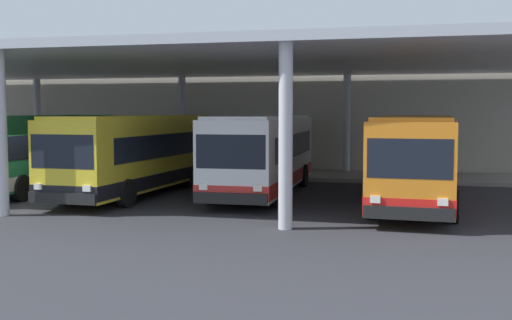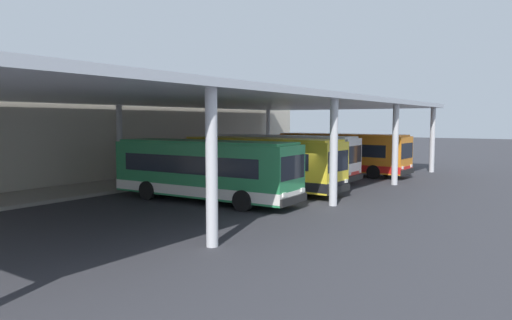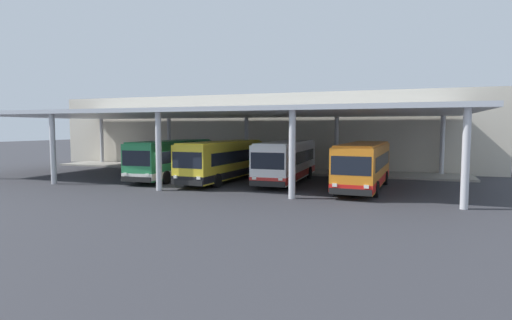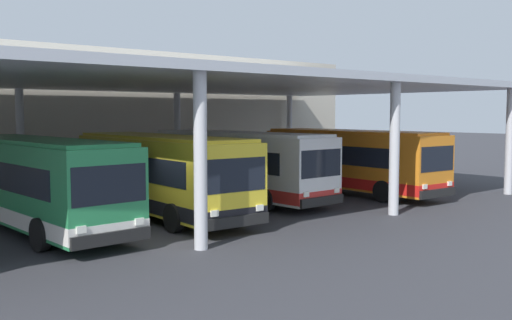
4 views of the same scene
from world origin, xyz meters
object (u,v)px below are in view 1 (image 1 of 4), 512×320
object	(u,v)px
bench_waiting	(4,157)
bus_middle_bay	(264,153)
bus_nearest_bay	(38,151)
bus_second_bay	(138,153)
bus_far_bay	(417,159)

from	to	relation	value
bench_waiting	bus_middle_bay	bearing A→B (deg)	-22.67
bus_middle_bay	bench_waiting	bearing A→B (deg)	157.33
bus_nearest_bay	bus_second_bay	xyz separation A→B (m)	(4.71, -0.28, 0.00)
bus_far_bay	bench_waiting	distance (m)	24.97
bus_nearest_bay	bus_far_bay	xyz separation A→B (m)	(15.55, -0.60, 0.00)
bus_nearest_bay	bench_waiting	size ratio (longest dim) A/B	5.91
bench_waiting	bus_nearest_bay	bearing A→B (deg)	-46.80
bus_nearest_bay	bus_far_bay	world-z (taller)	same
bus_second_bay	bus_middle_bay	world-z (taller)	same
bus_far_bay	bus_second_bay	bearing A→B (deg)	178.29
bus_nearest_bay	bus_second_bay	world-z (taller)	same
bus_nearest_bay	bench_waiting	distance (m)	11.38
bus_middle_bay	bus_second_bay	bearing A→B (deg)	-165.12
bus_second_bay	bus_middle_bay	bearing A→B (deg)	14.88
bus_middle_bay	bus_nearest_bay	bearing A→B (deg)	-173.94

